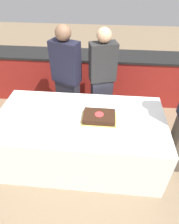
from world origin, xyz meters
The scene contains 8 objects.
ground_plane centered at (0.00, 0.00, 0.00)m, with size 14.00×14.00×0.00m, color #7A664C.
back_counter centered at (0.00, 1.62, 0.46)m, with size 4.40×0.58×0.92m.
dining_table centered at (0.00, 0.00, 0.38)m, with size 2.14×1.09×0.76m.
cake centered at (0.24, 0.00, 0.80)m, with size 0.43×0.30×0.07m.
plate_stack centered at (-0.43, 0.06, 0.79)m, with size 0.23×0.23×0.05m.
side_plate_near_cake centered at (0.30, 0.30, 0.76)m, with size 0.17×0.17×0.00m.
person_cutting_cake centered at (0.24, 0.76, 0.85)m, with size 0.42×0.30×1.64m.
person_standing_back centered at (-0.30, 0.76, 0.87)m, with size 0.46×0.34×1.67m.
Camera 1 is at (0.30, -1.88, 2.38)m, focal length 32.00 mm.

